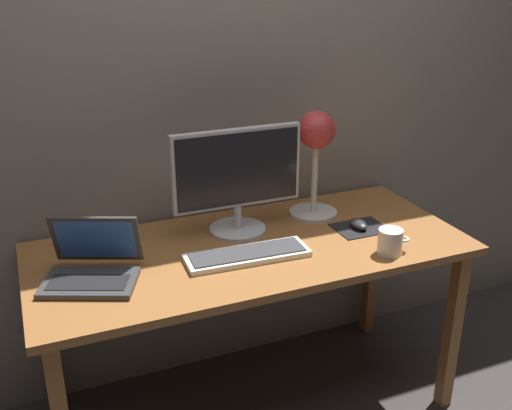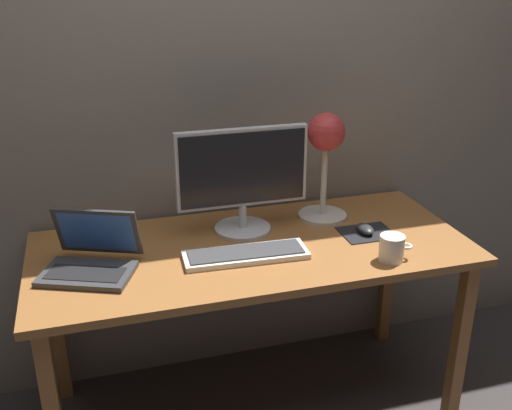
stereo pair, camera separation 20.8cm
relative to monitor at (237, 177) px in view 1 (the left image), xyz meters
name	(u,v)px [view 1 (the left image)]	position (x,y,z in m)	size (l,w,h in m)	color
ground_plane	(252,406)	(0.00, -0.14, -0.96)	(4.80, 4.80, 0.00)	#383333
back_wall	(212,75)	(0.00, 0.26, 0.34)	(4.80, 0.06, 2.60)	gray
desk	(251,265)	(0.00, -0.14, -0.30)	(1.60, 0.70, 0.74)	#935B2D
monitor	(237,177)	(0.00, 0.00, 0.00)	(0.50, 0.22, 0.41)	silver
keyboard_main	(247,255)	(-0.05, -0.22, -0.21)	(0.45, 0.16, 0.03)	silver
laptop	(93,262)	(-0.57, -0.16, -0.17)	(0.37, 0.34, 0.20)	#38383A
desk_lamp	(316,144)	(0.35, 0.03, 0.08)	(0.20, 0.20, 0.43)	beige
mousepad	(360,228)	(0.45, -0.16, -0.22)	(0.20, 0.16, 0.00)	black
mouse	(358,224)	(0.45, -0.16, -0.20)	(0.06, 0.10, 0.03)	#28282B
coffee_mug	(390,242)	(0.44, -0.39, -0.18)	(0.12, 0.09, 0.09)	white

